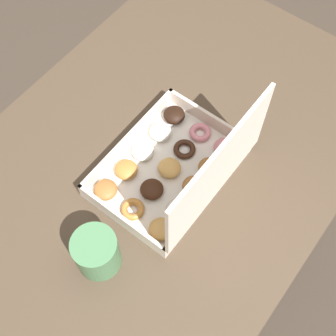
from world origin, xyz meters
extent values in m
plane|color=#42382D|center=(0.00, 0.00, 0.00)|extent=(8.00, 8.00, 0.00)
cube|color=#4C3D2D|center=(0.00, 0.00, 0.71)|extent=(1.16, 0.76, 0.03)
cylinder|color=#4C3D2D|center=(-0.53, -0.33, 0.35)|extent=(0.06, 0.06, 0.70)
cube|color=silver|center=(0.01, 0.03, 0.73)|extent=(0.32, 0.23, 0.01)
cube|color=silver|center=(0.01, -0.08, 0.75)|extent=(0.32, 0.01, 0.04)
cube|color=silver|center=(0.01, 0.15, 0.75)|extent=(0.32, 0.01, 0.04)
cube|color=silver|center=(-0.15, 0.03, 0.75)|extent=(0.01, 0.23, 0.04)
cube|color=silver|center=(0.17, 0.03, 0.75)|extent=(0.01, 0.23, 0.04)
cube|color=silver|center=(0.01, 0.15, 0.87)|extent=(0.32, 0.01, 0.20)
ellipsoid|color=black|center=(-0.11, -0.04, 0.75)|extent=(0.05, 0.05, 0.03)
ellipsoid|color=white|center=(-0.05, -0.04, 0.75)|extent=(0.05, 0.05, 0.03)
ellipsoid|color=white|center=(0.01, -0.04, 0.75)|extent=(0.05, 0.05, 0.02)
ellipsoid|color=#B77A38|center=(0.07, -0.04, 0.75)|extent=(0.05, 0.05, 0.02)
ellipsoid|color=#9E6633|center=(0.13, -0.04, 0.75)|extent=(0.05, 0.05, 0.02)
torus|color=pink|center=(-0.11, 0.03, 0.74)|extent=(0.05, 0.05, 0.01)
torus|color=#381E11|center=(-0.05, 0.03, 0.74)|extent=(0.05, 0.05, 0.01)
ellipsoid|color=tan|center=(0.01, 0.04, 0.75)|extent=(0.05, 0.05, 0.03)
ellipsoid|color=#381E11|center=(0.07, 0.04, 0.75)|extent=(0.05, 0.05, 0.02)
torus|color=#B77A38|center=(0.13, 0.03, 0.74)|extent=(0.05, 0.05, 0.01)
ellipsoid|color=pink|center=(-0.11, 0.10, 0.75)|extent=(0.05, 0.05, 0.03)
torus|color=#9E6633|center=(-0.05, 0.10, 0.74)|extent=(0.05, 0.05, 0.01)
torus|color=#9E6633|center=(0.01, 0.10, 0.74)|extent=(0.05, 0.05, 0.01)
torus|color=white|center=(0.08, 0.11, 0.74)|extent=(0.05, 0.05, 0.01)
ellipsoid|color=tan|center=(0.13, 0.11, 0.75)|extent=(0.05, 0.05, 0.02)
cylinder|color=#4C8456|center=(0.26, 0.05, 0.78)|extent=(0.09, 0.09, 0.10)
cylinder|color=black|center=(0.26, 0.05, 0.82)|extent=(0.07, 0.07, 0.01)
camera|label=1|loc=(0.39, 0.33, 1.66)|focal=50.00mm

